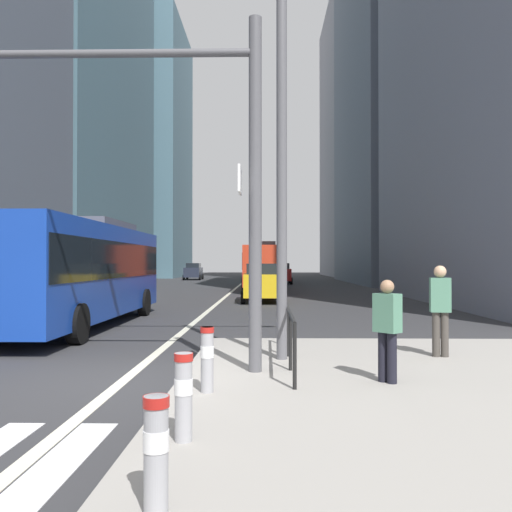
{
  "coord_description": "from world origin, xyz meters",
  "views": [
    {
      "loc": [
        2.39,
        -8.88,
        1.98
      ],
      "look_at": [
        1.43,
        39.37,
        2.6
      ],
      "focal_mm": 37.23,
      "sensor_mm": 36.0,
      "label": 1
    }
  ],
  "objects_px": {
    "city_bus_blue_oncoming": "(80,267)",
    "traffic_signal_gantry": "(146,139)",
    "car_receding_near": "(261,282)",
    "bollard_right": "(207,356)",
    "car_receding_far": "(281,273)",
    "city_bus_red_receding": "(262,265)",
    "pedestrian_waiting": "(387,326)",
    "bollard_left": "(184,392)",
    "pedestrian_walking": "(440,306)",
    "city_bus_red_distant": "(266,264)",
    "street_lamp_post": "(282,90)",
    "bollard_front": "(156,448)",
    "car_oncoming_mid": "(193,271)"
  },
  "relations": [
    {
      "from": "bollard_left",
      "to": "pedestrian_waiting",
      "type": "xyz_separation_m",
      "value": [
        2.7,
        2.72,
        0.36
      ]
    },
    {
      "from": "city_bus_red_receding",
      "to": "bollard_left",
      "type": "distance_m",
      "value": 33.07
    },
    {
      "from": "car_oncoming_mid",
      "to": "traffic_signal_gantry",
      "type": "bearing_deg",
      "value": -82.98
    },
    {
      "from": "car_receding_far",
      "to": "traffic_signal_gantry",
      "type": "xyz_separation_m",
      "value": [
        -3.38,
        -40.98,
        3.1
      ]
    },
    {
      "from": "bollard_left",
      "to": "pedestrian_waiting",
      "type": "distance_m",
      "value": 3.85
    },
    {
      "from": "bollard_front",
      "to": "bollard_right",
      "type": "bearing_deg",
      "value": 90.5
    },
    {
      "from": "city_bus_red_distant",
      "to": "traffic_signal_gantry",
      "type": "relative_size",
      "value": 1.88
    },
    {
      "from": "car_receding_near",
      "to": "pedestrian_walking",
      "type": "relative_size",
      "value": 2.62
    },
    {
      "from": "car_oncoming_mid",
      "to": "traffic_signal_gantry",
      "type": "relative_size",
      "value": 0.74
    },
    {
      "from": "bollard_left",
      "to": "pedestrian_walking",
      "type": "distance_m",
      "value": 6.55
    },
    {
      "from": "car_receding_near",
      "to": "pedestrian_waiting",
      "type": "height_order",
      "value": "car_receding_near"
    },
    {
      "from": "traffic_signal_gantry",
      "to": "bollard_left",
      "type": "relative_size",
      "value": 6.66
    },
    {
      "from": "car_receding_far",
      "to": "bollard_right",
      "type": "height_order",
      "value": "car_receding_far"
    },
    {
      "from": "car_receding_far",
      "to": "street_lamp_post",
      "type": "distance_m",
      "value": 40.05
    },
    {
      "from": "city_bus_red_receding",
      "to": "street_lamp_post",
      "type": "bearing_deg",
      "value": -88.72
    },
    {
      "from": "traffic_signal_gantry",
      "to": "city_bus_red_receding",
      "type": "bearing_deg",
      "value": 86.71
    },
    {
      "from": "traffic_signal_gantry",
      "to": "bollard_left",
      "type": "xyz_separation_m",
      "value": [
        1.19,
        -3.49,
        -3.44
      ]
    },
    {
      "from": "city_bus_red_receding",
      "to": "car_receding_far",
      "type": "height_order",
      "value": "city_bus_red_receding"
    },
    {
      "from": "city_bus_red_distant",
      "to": "pedestrian_walking",
      "type": "relative_size",
      "value": 6.34
    },
    {
      "from": "traffic_signal_gantry",
      "to": "bollard_right",
      "type": "bearing_deg",
      "value": -49.93
    },
    {
      "from": "traffic_signal_gantry",
      "to": "pedestrian_waiting",
      "type": "height_order",
      "value": "traffic_signal_gantry"
    },
    {
      "from": "pedestrian_waiting",
      "to": "city_bus_red_receding",
      "type": "bearing_deg",
      "value": 94.14
    },
    {
      "from": "city_bus_blue_oncoming",
      "to": "traffic_signal_gantry",
      "type": "xyz_separation_m",
      "value": [
        3.74,
        -7.37,
        2.25
      ]
    },
    {
      "from": "city_bus_blue_oncoming",
      "to": "car_oncoming_mid",
      "type": "bearing_deg",
      "value": 93.48
    },
    {
      "from": "pedestrian_walking",
      "to": "bollard_right",
      "type": "bearing_deg",
      "value": -145.37
    },
    {
      "from": "city_bus_red_receding",
      "to": "bollard_front",
      "type": "height_order",
      "value": "city_bus_red_receding"
    },
    {
      "from": "city_bus_blue_oncoming",
      "to": "bollard_left",
      "type": "height_order",
      "value": "city_bus_blue_oncoming"
    },
    {
      "from": "city_bus_blue_oncoming",
      "to": "pedestrian_waiting",
      "type": "xyz_separation_m",
      "value": [
        7.63,
        -8.14,
        -0.82
      ]
    },
    {
      "from": "city_bus_red_distant",
      "to": "car_receding_far",
      "type": "bearing_deg",
      "value": -83.67
    },
    {
      "from": "city_bus_red_distant",
      "to": "street_lamp_post",
      "type": "distance_m",
      "value": 52.14
    },
    {
      "from": "pedestrian_walking",
      "to": "bollard_front",
      "type": "bearing_deg",
      "value": -122.71
    },
    {
      "from": "city_bus_red_distant",
      "to": "pedestrian_waiting",
      "type": "xyz_separation_m",
      "value": [
        1.87,
        -53.97,
        -0.82
      ]
    },
    {
      "from": "street_lamp_post",
      "to": "pedestrian_waiting",
      "type": "xyz_separation_m",
      "value": [
        1.56,
        -1.94,
        -4.27
      ]
    },
    {
      "from": "city_bus_blue_oncoming",
      "to": "street_lamp_post",
      "type": "bearing_deg",
      "value": -45.59
    },
    {
      "from": "pedestrian_walking",
      "to": "car_receding_near",
      "type": "bearing_deg",
      "value": 102.44
    },
    {
      "from": "city_bus_red_distant",
      "to": "pedestrian_walking",
      "type": "distance_m",
      "value": 51.83
    },
    {
      "from": "car_oncoming_mid",
      "to": "car_receding_far",
      "type": "bearing_deg",
      "value": -50.16
    },
    {
      "from": "bollard_left",
      "to": "city_bus_red_distant",
      "type": "bearing_deg",
      "value": 89.16
    },
    {
      "from": "car_oncoming_mid",
      "to": "car_receding_near",
      "type": "bearing_deg",
      "value": -76.6
    },
    {
      "from": "city_bus_red_distant",
      "to": "street_lamp_post",
      "type": "relative_size",
      "value": 1.41
    },
    {
      "from": "car_receding_near",
      "to": "bollard_right",
      "type": "relative_size",
      "value": 5.04
    },
    {
      "from": "city_bus_red_receding",
      "to": "bollard_right",
      "type": "height_order",
      "value": "city_bus_red_receding"
    },
    {
      "from": "car_receding_far",
      "to": "bollard_left",
      "type": "relative_size",
      "value": 4.86
    },
    {
      "from": "car_oncoming_mid",
      "to": "car_receding_near",
      "type": "distance_m",
      "value": 35.76
    },
    {
      "from": "bollard_right",
      "to": "pedestrian_waiting",
      "type": "distance_m",
      "value": 2.79
    },
    {
      "from": "city_bus_red_distant",
      "to": "bollard_front",
      "type": "relative_size",
      "value": 13.21
    },
    {
      "from": "car_receding_far",
      "to": "bollard_left",
      "type": "xyz_separation_m",
      "value": [
        -2.19,
        -44.47,
        -0.34
      ]
    },
    {
      "from": "city_bus_red_receding",
      "to": "bollard_left",
      "type": "height_order",
      "value": "city_bus_red_receding"
    },
    {
      "from": "bollard_front",
      "to": "bollard_left",
      "type": "distance_m",
      "value": 1.56
    },
    {
      "from": "city_bus_red_receding",
      "to": "car_receding_far",
      "type": "distance_m",
      "value": 11.57
    }
  ]
}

